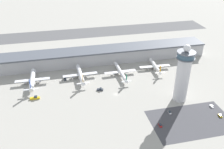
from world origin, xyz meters
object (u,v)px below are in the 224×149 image
(service_truck_catering, at_px, (100,89))
(airplane_gate_charlie, at_px, (120,72))
(service_truck_fuel, at_px, (65,78))
(car_green_van, at_px, (211,106))
(airplane_gate_delta, at_px, (155,66))
(car_red_hatchback, at_px, (170,112))
(airplane_gate_bravo, at_px, (80,74))
(control_tower, at_px, (183,74))
(service_truck_baggage, at_px, (35,98))
(airplane_gate_alpha, at_px, (32,80))
(car_black_suv, at_px, (160,125))
(car_white_wagon, at_px, (220,116))

(service_truck_catering, bearing_deg, airplane_gate_charlie, 43.17)
(service_truck_fuel, distance_m, car_green_van, 139.61)
(airplane_gate_delta, height_order, car_red_hatchback, airplane_gate_delta)
(airplane_gate_bravo, xyz_separation_m, service_truck_fuel, (-15.35, 2.29, -3.43))
(control_tower, relative_size, service_truck_baggage, 6.07)
(airplane_gate_charlie, bearing_deg, airplane_gate_delta, 5.99)
(airplane_gate_delta, bearing_deg, airplane_gate_charlie, -174.01)
(service_truck_catering, xyz_separation_m, service_truck_fuel, (-30.63, 28.83, 0.15))
(service_truck_fuel, bearing_deg, service_truck_baggage, -133.12)
(airplane_gate_charlie, bearing_deg, service_truck_baggage, -163.25)
(service_truck_fuel, bearing_deg, service_truck_catering, -43.27)
(airplane_gate_alpha, xyz_separation_m, airplane_gate_bravo, (46.56, 1.05, -0.40))
(service_truck_baggage, bearing_deg, airplane_gate_bravo, 32.54)
(airplane_gate_delta, distance_m, service_truck_baggage, 127.66)
(service_truck_catering, relative_size, car_red_hatchback, 1.51)
(airplane_gate_alpha, height_order, car_black_suv, airplane_gate_alpha)
(airplane_gate_delta, xyz_separation_m, service_truck_baggage, (-124.15, -29.61, -2.73))
(airplane_gate_delta, relative_size, car_black_suv, 8.18)
(service_truck_baggage, relative_size, car_black_suv, 2.07)
(airplane_gate_charlie, bearing_deg, service_truck_fuel, 175.39)
(car_green_van, relative_size, car_red_hatchback, 1.01)
(control_tower, relative_size, service_truck_catering, 8.34)
(control_tower, xyz_separation_m, service_truck_fuel, (-96.20, 58.55, -24.10))
(service_truck_catering, bearing_deg, airplane_gate_delta, 23.49)
(car_green_van, bearing_deg, airplane_gate_delta, 106.13)
(service_truck_catering, distance_m, car_green_van, 98.58)
(airplane_gate_delta, relative_size, service_truck_catering, 5.44)
(airplane_gate_alpha, distance_m, airplane_gate_charlie, 87.74)
(airplane_gate_bravo, height_order, service_truck_baggage, airplane_gate_bravo)
(service_truck_baggage, xyz_separation_m, car_red_hatchback, (107.92, -45.05, -0.46))
(car_white_wagon, bearing_deg, airplane_gate_alpha, 150.32)
(airplane_gate_alpha, relative_size, car_white_wagon, 9.09)
(car_red_hatchback, bearing_deg, service_truck_catering, 136.76)
(car_green_van, xyz_separation_m, car_red_hatchback, (-37.84, 0.09, 0.03))
(service_truck_fuel, bearing_deg, car_black_suv, -53.16)
(airplane_gate_alpha, xyz_separation_m, airplane_gate_delta, (127.25, 2.93, -1.10))
(service_truck_fuel, bearing_deg, car_white_wagon, -36.87)
(control_tower, distance_m, service_truck_catering, 75.96)
(airplane_gate_delta, height_order, car_white_wagon, airplane_gate_delta)
(airplane_gate_charlie, distance_m, airplane_gate_delta, 39.74)
(airplane_gate_alpha, distance_m, service_truck_baggage, 27.13)
(service_truck_fuel, relative_size, car_black_suv, 1.99)
(car_black_suv, bearing_deg, airplane_gate_bravo, 120.57)
(car_white_wagon, bearing_deg, airplane_gate_charlie, 126.08)
(airplane_gate_delta, xyz_separation_m, car_black_suv, (-29.90, -87.87, -3.19))
(car_red_hatchback, bearing_deg, airplane_gate_bravo, 131.53)
(airplane_gate_charlie, relative_size, airplane_gate_delta, 1.27)
(airplane_gate_charlie, relative_size, car_green_van, 10.29)
(car_green_van, bearing_deg, service_truck_baggage, 162.79)
(airplane_gate_delta, height_order, car_green_van, airplane_gate_delta)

